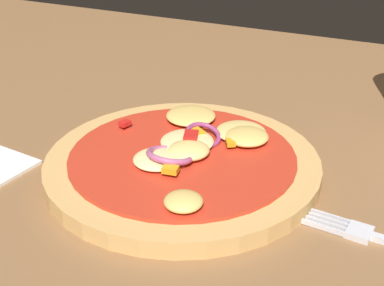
# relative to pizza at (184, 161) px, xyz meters

# --- Properties ---
(dining_table) EXTENTS (1.27, 0.88, 0.03)m
(dining_table) POSITION_rel_pizza_xyz_m (-0.01, 0.02, -0.02)
(dining_table) COLOR brown
(dining_table) RESTS_ON ground
(pizza) EXTENTS (0.24, 0.24, 0.03)m
(pizza) POSITION_rel_pizza_xyz_m (0.00, 0.00, 0.00)
(pizza) COLOR tan
(pizza) RESTS_ON dining_table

